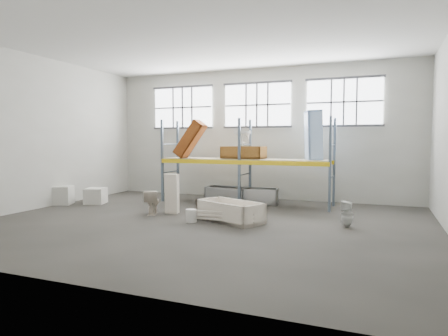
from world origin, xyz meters
The scene contains 33 objects.
floor centered at (0.00, 0.00, -0.05)m, with size 12.00×10.00×0.10m, color #43403A.
ceiling centered at (0.00, 0.00, 5.05)m, with size 12.00×10.00×0.10m, color silver.
wall_back centered at (0.00, 5.05, 2.50)m, with size 12.00×0.10×5.00m, color #A4A498.
wall_front centered at (0.00, -5.05, 2.50)m, with size 12.00×0.10×5.00m, color #B1B0A5.
wall_left centered at (-6.05, 0.00, 2.50)m, with size 0.10×10.00×5.00m, color #ADACA1.
window_left centered at (-3.20, 4.94, 3.60)m, with size 2.60×0.04×1.60m, color white.
window_mid centered at (0.00, 4.94, 3.60)m, with size 2.60×0.04×1.60m, color white.
window_right centered at (3.20, 4.94, 3.60)m, with size 2.60×0.04×1.60m, color white.
rack_upright_la centered at (-3.00, 2.90, 1.50)m, with size 0.08×0.08×3.00m, color slate.
rack_upright_lb centered at (-3.00, 4.10, 1.50)m, with size 0.08×0.08×3.00m, color slate.
rack_upright_ma centered at (0.00, 2.90, 1.50)m, with size 0.08×0.08×3.00m, color slate.
rack_upright_mb centered at (0.00, 4.10, 1.50)m, with size 0.08×0.08×3.00m, color slate.
rack_upright_ra centered at (3.00, 2.90, 1.50)m, with size 0.08×0.08×3.00m, color slate.
rack_upright_rb centered at (3.00, 4.10, 1.50)m, with size 0.08×0.08×3.00m, color slate.
rack_beam_front centered at (0.00, 2.90, 1.50)m, with size 6.00×0.10×0.14m, color yellow.
rack_beam_back centered at (0.00, 4.10, 1.50)m, with size 6.00×0.10×0.14m, color yellow.
shelf_deck centered at (0.00, 3.50, 1.58)m, with size 5.90×1.10×0.03m, color gray.
wet_patch centered at (0.00, 2.70, 0.00)m, with size 1.80×1.80×0.00m, color black.
bathtub_beige centered at (0.60, 0.43, 0.28)m, with size 1.90×0.89×0.56m, color silver, non-canonical shape.
cistern_spare centered at (1.34, 0.74, 0.28)m, with size 0.38×0.18×0.36m, color beige.
sink_in_tub centered at (0.21, 0.61, 0.16)m, with size 0.48×0.48×0.16m, color beige.
toilet_beige centered at (-1.98, 0.57, 0.37)m, with size 0.42×0.73×0.74m, color beige.
cistern_tall centered at (-1.50, 0.93, 0.61)m, with size 0.39×0.25×1.21m, color silver.
toilet_white centered at (3.69, 0.88, 0.35)m, with size 0.31×0.32×0.69m, color silver.
steel_tub_left centered at (-0.70, 3.59, 0.28)m, with size 1.53×0.71×0.56m, color #94979B, non-canonical shape.
steel_tub_right centered at (0.40, 3.67, 0.27)m, with size 1.49×0.70×0.55m, color #A0A4A8, non-canonical shape.
rust_tub_flat centered at (-0.07, 3.56, 1.82)m, with size 1.51×0.71×0.43m, color #946028, non-canonical shape.
rust_tub_tilted centered at (-2.02, 3.25, 2.29)m, with size 1.43×0.67×0.40m, color #9A4911, non-canonical shape.
sink_on_shelf centered at (0.01, 3.16, 2.09)m, with size 0.60×0.46×0.53m, color silver.
blue_tub_upright centered at (2.34, 3.75, 2.40)m, with size 1.68×0.79×0.47m, color #A5C8F9, non-canonical shape.
bucket centered at (-0.35, -0.07, 0.18)m, with size 0.30×0.30×0.35m, color silver.
carton_near centered at (-5.97, 0.97, 0.32)m, with size 0.75×0.64×0.64m, color beige.
carton_far centered at (-4.96, 1.57, 0.27)m, with size 0.66×0.66×0.55m, color silver.
Camera 1 is at (4.46, -9.72, 2.24)m, focal length 31.69 mm.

